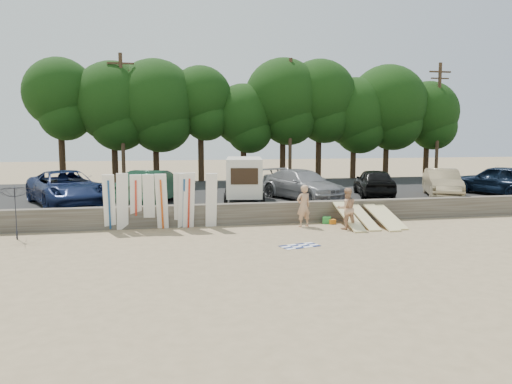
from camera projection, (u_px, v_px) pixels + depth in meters
ground at (343, 233)px, 21.36m from camera, size 120.00×120.00×0.00m
seawall at (321, 211)px, 24.22m from camera, size 44.00×0.50×1.00m
parking_lot at (282, 196)px, 31.54m from camera, size 44.00×14.50×0.70m
treeline at (263, 103)px, 37.78m from camera, size 33.25×6.20×9.26m
utility_poles at (290, 117)px, 36.69m from camera, size 25.80×0.26×9.00m
box_trailer at (244, 177)px, 26.20m from camera, size 2.52×3.83×2.28m
car_0 at (66, 188)px, 24.94m from camera, size 5.04×6.78×1.71m
car_1 at (153, 187)px, 25.52m from camera, size 3.64×5.46×1.70m
car_2 at (302, 185)px, 27.04m from camera, size 4.24×5.95×1.60m
car_3 at (374, 182)px, 28.39m from camera, size 3.00×4.97×1.58m
car_4 at (442, 183)px, 28.18m from camera, size 3.38×5.01×1.56m
car_5 at (499, 180)px, 28.93m from camera, size 3.68×5.53×1.75m
surfboard_upright_0 at (109, 203)px, 21.70m from camera, size 0.53×0.76×2.52m
surfboard_upright_1 at (122, 202)px, 21.85m from camera, size 0.58×0.64×2.56m
surfboard_upright_2 at (136, 202)px, 22.06m from camera, size 0.57×0.89×2.50m
surfboard_upright_3 at (149, 202)px, 22.09m from camera, size 0.51×0.83×2.50m
surfboard_upright_4 at (162, 202)px, 22.05m from camera, size 0.59×0.80×2.52m
surfboard_upright_5 at (179, 201)px, 22.36m from camera, size 0.52×0.69×2.54m
surfboard_upright_6 at (184, 201)px, 22.32m from camera, size 0.55×0.74×2.53m
surfboard_upright_7 at (189, 201)px, 22.33m from camera, size 0.56×0.69×2.55m
surfboard_upright_8 at (211, 200)px, 22.48m from camera, size 0.52×0.78×2.52m
surfboard_low_0 at (349, 216)px, 22.81m from camera, size 0.56×2.87×1.00m
surfboard_low_1 at (363, 216)px, 23.13m from camera, size 0.56×2.90×0.91m
surfboard_low_2 at (381, 217)px, 23.05m from camera, size 0.56×2.92×0.83m
surfboard_low_3 at (388, 215)px, 23.41m from camera, size 0.56×2.91×0.86m
beachgoer_a at (304, 206)px, 22.80m from camera, size 0.80×0.63×1.93m
beachgoer_b at (347, 209)px, 22.23m from camera, size 0.91×0.72×1.86m
cooler at (327, 220)px, 23.70m from camera, size 0.47×0.42×0.32m
gear_bag at (332, 222)px, 23.57m from camera, size 0.32×0.28×0.22m
beach_towel at (300, 246)px, 18.98m from camera, size 1.84×1.84×0.00m
beach_umbrella at (17, 212)px, 20.00m from camera, size 3.46×3.45×2.24m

